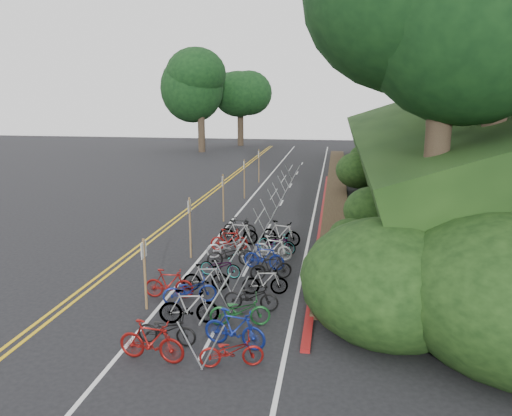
{
  "coord_description": "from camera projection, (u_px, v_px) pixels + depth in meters",
  "views": [
    {
      "loc": [
        6.32,
        -13.72,
        6.52
      ],
      "look_at": [
        2.68,
        8.77,
        1.3
      ],
      "focal_mm": 35.0,
      "sensor_mm": 36.0,
      "label": 1
    }
  ],
  "objects": [
    {
      "name": "embankment",
      "position": [
        443.0,
        158.0,
        31.37
      ],
      "size": [
        14.3,
        48.14,
        9.11
      ],
      "color": "black",
      "rests_on": "ground"
    },
    {
      "name": "bike_front",
      "position": [
        169.0,
        284.0,
        16.23
      ],
      "size": [
        0.58,
        1.67,
        0.99
      ],
      "primitive_type": "imported",
      "rotation": [
        0.0,
        0.0,
        1.64
      ],
      "color": "maroon",
      "rests_on": "ground"
    },
    {
      "name": "signpost_near",
      "position": [
        145.0,
        269.0,
        15.19
      ],
      "size": [
        0.08,
        0.4,
        2.28
      ],
      "color": "brown",
      "rests_on": "ground"
    },
    {
      "name": "red_curb",
      "position": [
        322.0,
        220.0,
        26.29
      ],
      "size": [
        0.25,
        28.0,
        0.1
      ],
      "primitive_type": "cube",
      "color": "maroon",
      "rests_on": "ground"
    },
    {
      "name": "signposts_rest",
      "position": [
        235.0,
        185.0,
        28.7
      ],
      "size": [
        0.08,
        18.4,
        2.5
      ],
      "color": "brown",
      "rests_on": "ground"
    },
    {
      "name": "bike_racks_rest",
      "position": [
        274.0,
        199.0,
        27.49
      ],
      "size": [
        1.14,
        23.0,
        1.17
      ],
      "color": "#A1A3A7",
      "rests_on": "ground"
    },
    {
      "name": "road_markings",
      "position": [
        220.0,
        226.0,
        25.26
      ],
      "size": [
        7.47,
        80.0,
        0.01
      ],
      "color": "gold",
      "rests_on": "ground"
    },
    {
      "name": "bike_rack_front",
      "position": [
        217.0,
        307.0,
        13.4
      ],
      "size": [
        1.18,
        3.44,
        1.26
      ],
      "color": "#A1A3A7",
      "rests_on": "ground"
    },
    {
      "name": "tree_cluster",
      "position": [
        394.0,
        18.0,
        32.78
      ],
      "size": [
        32.38,
        53.98,
        18.26
      ],
      "color": "#2D2319",
      "rests_on": "ground"
    },
    {
      "name": "ground",
      "position": [
        127.0,
        307.0,
        15.64
      ],
      "size": [
        120.0,
        120.0,
        0.0
      ],
      "primitive_type": "plane",
      "color": "black",
      "rests_on": "ground"
    },
    {
      "name": "bike_valet",
      "position": [
        235.0,
        270.0,
        17.51
      ],
      "size": [
        3.35,
        13.03,
        1.09
      ],
      "color": "maroon",
      "rests_on": "ground"
    }
  ]
}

